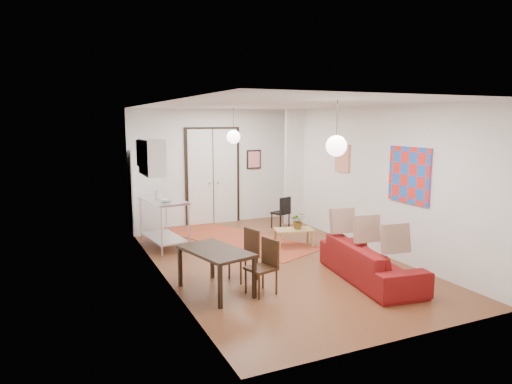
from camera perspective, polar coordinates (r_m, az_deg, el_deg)
name	(u,v)px	position (r m, az deg, el deg)	size (l,w,h in m)	color
floor	(273,260)	(8.74, 2.15, -8.45)	(7.00, 7.00, 0.00)	brown
ceiling	(274,104)	(8.35, 2.26, 10.91)	(4.20, 7.00, 0.02)	silver
wall_back	(212,167)	(11.64, -5.51, 3.15)	(4.20, 0.02, 2.90)	white
wall_front	(408,222)	(5.56, 18.51, -3.55)	(4.20, 0.02, 2.90)	white
wall_left	(160,191)	(7.73, -11.87, 0.11)	(0.02, 7.00, 2.90)	white
wall_right	(366,178)	(9.54, 13.57, 1.69)	(0.02, 7.00, 2.90)	white
double_doors	(213,177)	(11.63, -5.42, 1.91)	(1.44, 0.06, 2.50)	white
stub_partition	(294,167)	(11.52, 4.79, 3.11)	(0.50, 0.10, 2.90)	white
wall_cabinet	(152,157)	(9.18, -12.90, 4.26)	(0.35, 1.00, 0.70)	silver
painting_popart	(409,175)	(8.56, 18.61, 2.02)	(0.05, 1.00, 1.00)	red
painting_abstract	(342,158)	(10.13, 10.76, 4.18)	(0.05, 0.50, 0.60)	beige
poster_back	(254,159)	(12.02, -0.26, 4.09)	(0.40, 0.03, 0.50)	red
print_left	(139,153)	(9.64, -14.39, 4.72)	(0.03, 0.44, 0.54)	olive
pendant_back	(234,137)	(10.18, -2.83, 6.89)	(0.30, 0.30, 0.80)	white
pendant_front	(336,146)	(6.63, 10.01, 5.70)	(0.30, 0.30, 0.80)	white
kilim_rug	(237,239)	(10.20, -2.34, -5.89)	(1.39, 3.72, 0.01)	#A8402A
sofa	(370,262)	(7.81, 14.11, -8.43)	(0.84, 2.16, 0.63)	maroon
coffee_table	(294,231)	(9.64, 4.76, -4.91)	(0.88, 0.62, 0.36)	tan
potted_plant	(298,221)	(9.64, 5.30, -3.57)	(0.31, 0.27, 0.35)	#306B33
kitchen_counter	(164,216)	(9.64, -11.46, -2.91)	(0.83, 1.38, 1.00)	silver
bowl	(167,200)	(9.29, -11.12, -1.04)	(0.24, 0.24, 0.06)	beige
soap_bottle	(158,193)	(9.80, -12.15, -0.12)	(0.10, 0.09, 0.21)	teal
fridge	(147,192)	(10.92, -13.52, 0.05)	(0.69, 0.69, 1.95)	white
dining_table	(216,254)	(7.01, -5.07, -7.78)	(0.97, 1.35, 0.67)	black
dining_chair_near	(241,250)	(7.64, -1.85, -7.28)	(0.48, 0.60, 0.83)	#342010
dining_chair_far	(259,262)	(7.02, 0.36, -8.73)	(0.48, 0.60, 0.83)	#342010
black_side_chair	(279,210)	(11.19, 2.91, -2.20)	(0.45, 0.46, 0.79)	black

